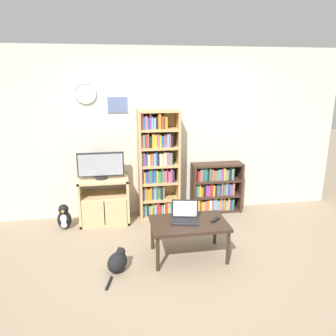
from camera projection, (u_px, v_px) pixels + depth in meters
name	position (u px, v px, depth m)	size (l,w,h in m)	color
ground_plane	(185.00, 265.00, 3.91)	(18.00, 18.00, 0.00)	gray
wall_back	(163.00, 133.00, 5.14)	(5.77, 0.09, 2.60)	beige
tv_stand	(104.00, 200.00, 4.96)	(0.74, 0.46, 0.70)	tan
television	(101.00, 166.00, 4.81)	(0.68, 0.18, 0.40)	black
bookshelf_tall	(157.00, 165.00, 5.07)	(0.63, 0.32, 1.69)	tan
bookshelf_short	(215.00, 188.00, 5.36)	(0.82, 0.27, 0.82)	#3D281E
coffee_table	(189.00, 226.00, 3.99)	(0.92, 0.59, 0.46)	#332319
laptop	(185.00, 216.00, 4.00)	(0.38, 0.32, 0.24)	#232326
remote_near_laptop	(215.00, 220.00, 4.01)	(0.15, 0.14, 0.02)	black
cat	(118.00, 262.00, 3.75)	(0.32, 0.51, 0.28)	black
penguin_figurine	(64.00, 218.00, 4.78)	(0.20, 0.18, 0.38)	black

